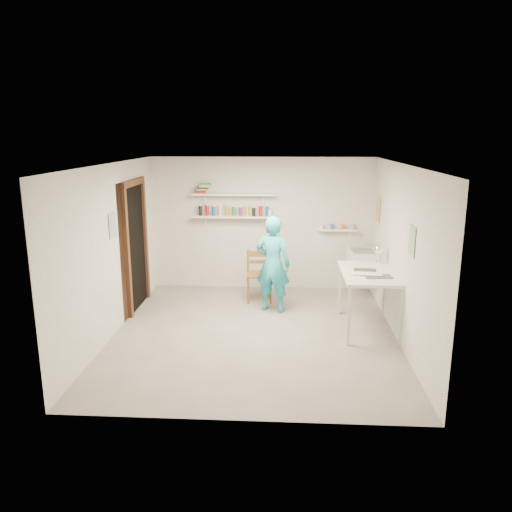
# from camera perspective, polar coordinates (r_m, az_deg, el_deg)

# --- Properties ---
(floor) EXTENTS (4.00, 4.50, 0.02)m
(floor) POSITION_cam_1_polar(r_m,az_deg,el_deg) (7.25, -0.19, -8.92)
(floor) COLOR slate
(floor) RESTS_ON ground
(ceiling) EXTENTS (4.00, 4.50, 0.02)m
(ceiling) POSITION_cam_1_polar(r_m,az_deg,el_deg) (6.71, -0.20, 10.54)
(ceiling) COLOR silver
(ceiling) RESTS_ON wall_back
(wall_back) EXTENTS (4.00, 0.02, 2.40)m
(wall_back) POSITION_cam_1_polar(r_m,az_deg,el_deg) (9.09, 0.69, 3.70)
(wall_back) COLOR silver
(wall_back) RESTS_ON ground
(wall_front) EXTENTS (4.00, 0.02, 2.40)m
(wall_front) POSITION_cam_1_polar(r_m,az_deg,el_deg) (4.72, -1.90, -5.89)
(wall_front) COLOR silver
(wall_front) RESTS_ON ground
(wall_left) EXTENTS (0.02, 4.50, 2.40)m
(wall_left) POSITION_cam_1_polar(r_m,az_deg,el_deg) (7.28, -16.18, 0.62)
(wall_left) COLOR silver
(wall_left) RESTS_ON ground
(wall_right) EXTENTS (0.02, 4.50, 2.40)m
(wall_right) POSITION_cam_1_polar(r_m,az_deg,el_deg) (7.05, 16.34, 0.19)
(wall_right) COLOR silver
(wall_right) RESTS_ON ground
(doorway_recess) EXTENTS (0.02, 0.90, 2.00)m
(doorway_recess) POSITION_cam_1_polar(r_m,az_deg,el_deg) (8.29, -13.59, 0.92)
(doorway_recess) COLOR black
(doorway_recess) RESTS_ON wall_left
(corridor_box) EXTENTS (1.40, 1.50, 2.10)m
(corridor_box) POSITION_cam_1_polar(r_m,az_deg,el_deg) (8.51, -18.19, 1.29)
(corridor_box) COLOR brown
(corridor_box) RESTS_ON ground
(door_lintel) EXTENTS (0.06, 1.05, 0.10)m
(door_lintel) POSITION_cam_1_polar(r_m,az_deg,el_deg) (8.13, -13.87, 8.16)
(door_lintel) COLOR brown
(door_lintel) RESTS_ON wall_left
(door_jamb_near) EXTENTS (0.06, 0.10, 2.00)m
(door_jamb_near) POSITION_cam_1_polar(r_m,az_deg,el_deg) (7.82, -14.50, 0.10)
(door_jamb_near) COLOR brown
(door_jamb_near) RESTS_ON ground
(door_jamb_far) EXTENTS (0.06, 0.10, 2.00)m
(door_jamb_far) POSITION_cam_1_polar(r_m,az_deg,el_deg) (8.75, -12.54, 1.64)
(door_jamb_far) COLOR brown
(door_jamb_far) RESTS_ON ground
(shelf_lower) EXTENTS (1.50, 0.22, 0.03)m
(shelf_lower) POSITION_cam_1_polar(r_m,az_deg,el_deg) (8.98, -2.55, 4.52)
(shelf_lower) COLOR white
(shelf_lower) RESTS_ON wall_back
(shelf_upper) EXTENTS (1.50, 0.22, 0.03)m
(shelf_upper) POSITION_cam_1_polar(r_m,az_deg,el_deg) (8.92, -2.58, 7.06)
(shelf_upper) COLOR white
(shelf_upper) RESTS_ON wall_back
(ledge_shelf) EXTENTS (0.70, 0.14, 0.03)m
(ledge_shelf) POSITION_cam_1_polar(r_m,az_deg,el_deg) (9.06, 9.23, 2.96)
(ledge_shelf) COLOR white
(ledge_shelf) RESTS_ON wall_back
(poster_left) EXTENTS (0.01, 0.28, 0.36)m
(poster_left) POSITION_cam_1_polar(r_m,az_deg,el_deg) (7.25, -16.07, 3.40)
(poster_left) COLOR #334C7F
(poster_left) RESTS_ON wall_left
(poster_right_a) EXTENTS (0.01, 0.34, 0.42)m
(poster_right_a) POSITION_cam_1_polar(r_m,az_deg,el_deg) (8.72, 13.77, 5.20)
(poster_right_a) COLOR #995933
(poster_right_a) RESTS_ON wall_right
(poster_right_b) EXTENTS (0.01, 0.30, 0.38)m
(poster_right_b) POSITION_cam_1_polar(r_m,az_deg,el_deg) (6.46, 17.38, 1.64)
(poster_right_b) COLOR #3F724C
(poster_right_b) RESTS_ON wall_right
(belfast_sink) EXTENTS (0.48, 0.60, 0.30)m
(belfast_sink) POSITION_cam_1_polar(r_m,az_deg,el_deg) (8.74, 12.04, -0.37)
(belfast_sink) COLOR white
(belfast_sink) RESTS_ON wall_right
(man) EXTENTS (0.65, 0.52, 1.56)m
(man) POSITION_cam_1_polar(r_m,az_deg,el_deg) (7.93, 1.94, -0.93)
(man) COLOR #24A1B4
(man) RESTS_ON ground
(wall_clock) EXTENTS (0.28, 0.12, 0.28)m
(wall_clock) POSITION_cam_1_polar(r_m,az_deg,el_deg) (8.07, 1.53, 1.23)
(wall_clock) COLOR beige
(wall_clock) RESTS_ON man
(wooden_chair) EXTENTS (0.47, 0.45, 0.93)m
(wooden_chair) POSITION_cam_1_polar(r_m,az_deg,el_deg) (8.48, 0.35, -2.13)
(wooden_chair) COLOR brown
(wooden_chair) RESTS_ON ground
(work_table) EXTENTS (0.78, 1.30, 0.86)m
(work_table) POSITION_cam_1_polar(r_m,az_deg,el_deg) (7.45, 12.69, -5.01)
(work_table) COLOR silver
(work_table) RESTS_ON ground
(desk_lamp) EXTENTS (0.16, 0.16, 0.16)m
(desk_lamp) POSITION_cam_1_polar(r_m,az_deg,el_deg) (7.81, 13.89, 0.76)
(desk_lamp) COLOR white
(desk_lamp) RESTS_ON work_table
(spray_cans) EXTENTS (1.34, 0.06, 0.17)m
(spray_cans) POSITION_cam_1_polar(r_m,az_deg,el_deg) (8.96, -2.56, 5.16)
(spray_cans) COLOR black
(spray_cans) RESTS_ON shelf_lower
(book_stack) EXTENTS (0.28, 0.14, 0.17)m
(book_stack) POSITION_cam_1_polar(r_m,az_deg,el_deg) (8.98, -6.11, 7.68)
(book_stack) COLOR red
(book_stack) RESTS_ON shelf_upper
(ledge_pots) EXTENTS (0.48, 0.07, 0.09)m
(ledge_pots) POSITION_cam_1_polar(r_m,az_deg,el_deg) (9.05, 9.25, 3.34)
(ledge_pots) COLOR silver
(ledge_pots) RESTS_ON ledge_shelf
(papers) EXTENTS (0.30, 0.22, 0.02)m
(papers) POSITION_cam_1_polar(r_m,az_deg,el_deg) (7.32, 12.87, -1.73)
(papers) COLOR silver
(papers) RESTS_ON work_table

